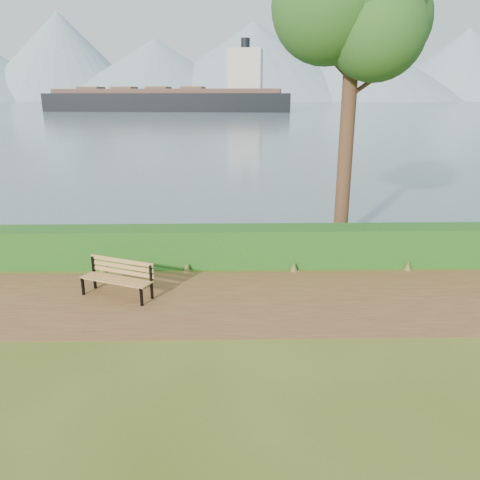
{
  "coord_description": "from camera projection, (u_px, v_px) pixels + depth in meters",
  "views": [
    {
      "loc": [
        0.01,
        -8.97,
        4.25
      ],
      "look_at": [
        0.22,
        1.2,
        1.1
      ],
      "focal_mm": 35.0,
      "sensor_mm": 36.0,
      "label": 1
    }
  ],
  "objects": [
    {
      "name": "ground",
      "position": [
        231.0,
        307.0,
        9.82
      ],
      "size": [
        140.0,
        140.0,
        0.0
      ],
      "primitive_type": "plane",
      "color": "#444E16",
      "rests_on": "ground"
    },
    {
      "name": "path",
      "position": [
        231.0,
        301.0,
        10.11
      ],
      "size": [
        40.0,
        3.4,
        0.01
      ],
      "primitive_type": "cube",
      "color": "brown",
      "rests_on": "ground"
    },
    {
      "name": "hedge",
      "position": [
        230.0,
        246.0,
        12.16
      ],
      "size": [
        32.0,
        0.85,
        1.0
      ],
      "primitive_type": "cube",
      "color": "#194814",
      "rests_on": "ground"
    },
    {
      "name": "water",
      "position": [
        230.0,
        104.0,
        258.13
      ],
      "size": [
        700.0,
        510.0,
        0.0
      ],
      "primitive_type": "cube",
      "color": "#486274",
      "rests_on": "ground"
    },
    {
      "name": "mountains",
      "position": [
        219.0,
        66.0,
        389.25
      ],
      "size": [
        585.0,
        190.0,
        70.0
      ],
      "color": "#7891A1",
      "rests_on": "ground"
    },
    {
      "name": "bench",
      "position": [
        118.0,
        276.0,
        10.24
      ],
      "size": [
        1.68,
        1.07,
        0.82
      ],
      "rotation": [
        0.0,
        0.0,
        -0.4
      ],
      "color": "black",
      "rests_on": "ground"
    },
    {
      "name": "tree",
      "position": [
        355.0,
        0.0,
        12.16
      ],
      "size": [
        4.45,
        3.71,
        8.9
      ],
      "rotation": [
        0.0,
        0.0,
        0.17
      ],
      "color": "#3D2319",
      "rests_on": "ground"
    },
    {
      "name": "cargo_ship",
      "position": [
        176.0,
        100.0,
        128.17
      ],
      "size": [
        68.26,
        19.65,
        20.48
      ],
      "rotation": [
        0.0,
        0.0,
        -0.14
      ],
      "color": "black",
      "rests_on": "ground"
    }
  ]
}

